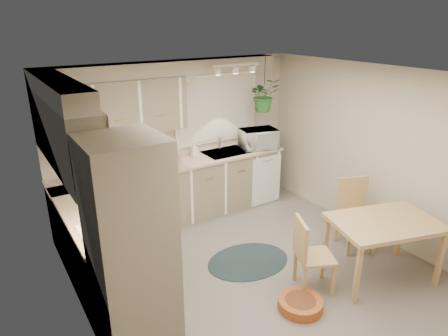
{
  "coord_description": "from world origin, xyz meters",
  "views": [
    {
      "loc": [
        -2.59,
        -3.31,
        2.97
      ],
      "look_at": [
        -0.14,
        0.55,
        1.24
      ],
      "focal_mm": 32.0,
      "sensor_mm": 36.0,
      "label": 1
    }
  ],
  "objects_px": {
    "chair_back": "(357,216)",
    "microwave": "(258,137)",
    "chair_left": "(315,255)",
    "braided_rug": "(248,261)",
    "dining_table": "(381,249)",
    "pet_bed": "(300,304)"
  },
  "relations": [
    {
      "from": "chair_back",
      "to": "microwave",
      "type": "distance_m",
      "value": 2.07
    },
    {
      "from": "chair_back",
      "to": "chair_left",
      "type": "bearing_deg",
      "value": 39.25
    },
    {
      "from": "chair_left",
      "to": "microwave",
      "type": "height_order",
      "value": "microwave"
    },
    {
      "from": "chair_left",
      "to": "braided_rug",
      "type": "distance_m",
      "value": 1.0
    },
    {
      "from": "chair_left",
      "to": "dining_table",
      "type": "bearing_deg",
      "value": 97.23
    },
    {
      "from": "chair_back",
      "to": "microwave",
      "type": "relative_size",
      "value": 1.65
    },
    {
      "from": "chair_back",
      "to": "microwave",
      "type": "xyz_separation_m",
      "value": [
        -0.21,
        1.95,
        0.66
      ]
    },
    {
      "from": "braided_rug",
      "to": "chair_back",
      "type": "bearing_deg",
      "value": -18.95
    },
    {
      "from": "dining_table",
      "to": "chair_back",
      "type": "height_order",
      "value": "chair_back"
    },
    {
      "from": "dining_table",
      "to": "pet_bed",
      "type": "distance_m",
      "value": 1.24
    },
    {
      "from": "dining_table",
      "to": "pet_bed",
      "type": "xyz_separation_m",
      "value": [
        -1.19,
        0.07,
        -0.32
      ]
    },
    {
      "from": "chair_back",
      "to": "braided_rug",
      "type": "bearing_deg",
      "value": 3.04
    },
    {
      "from": "chair_left",
      "to": "microwave",
      "type": "xyz_separation_m",
      "value": [
        0.9,
        2.29,
        0.69
      ]
    },
    {
      "from": "pet_bed",
      "to": "microwave",
      "type": "height_order",
      "value": "microwave"
    },
    {
      "from": "braided_rug",
      "to": "microwave",
      "type": "height_order",
      "value": "microwave"
    },
    {
      "from": "chair_left",
      "to": "chair_back",
      "type": "height_order",
      "value": "chair_back"
    },
    {
      "from": "dining_table",
      "to": "chair_left",
      "type": "height_order",
      "value": "chair_left"
    },
    {
      "from": "pet_bed",
      "to": "microwave",
      "type": "bearing_deg",
      "value": 62.9
    },
    {
      "from": "chair_left",
      "to": "chair_back",
      "type": "distance_m",
      "value": 1.16
    },
    {
      "from": "microwave",
      "to": "pet_bed",
      "type": "bearing_deg",
      "value": -105.12
    },
    {
      "from": "pet_bed",
      "to": "microwave",
      "type": "xyz_separation_m",
      "value": [
        1.27,
        2.48,
        1.08
      ]
    },
    {
      "from": "chair_left",
      "to": "braided_rug",
      "type": "bearing_deg",
      "value": -133.63
    }
  ]
}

